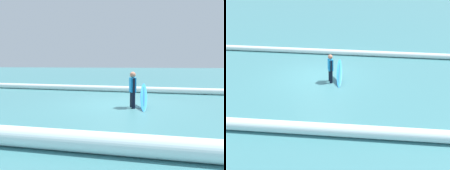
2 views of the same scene
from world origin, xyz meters
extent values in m
plane|color=teal|center=(0.00, 0.00, 0.00)|extent=(143.25, 143.25, 0.00)
cylinder|color=black|center=(-0.60, 0.49, 0.30)|extent=(0.14, 0.14, 0.59)
cylinder|color=black|center=(-0.68, 0.76, 0.30)|extent=(0.14, 0.14, 0.59)
cube|color=#198CD8|center=(-0.64, 0.63, 0.87)|extent=(0.29, 0.38, 0.54)
sphere|color=#BD7359|center=(-0.64, 0.63, 1.24)|extent=(0.22, 0.22, 0.22)
cylinder|color=black|center=(-0.57, 0.42, 0.87)|extent=(0.09, 0.12, 0.53)
cylinder|color=black|center=(-0.70, 0.83, 0.87)|extent=(0.09, 0.09, 0.52)
ellipsoid|color=#268CE5|center=(-1.05, 0.50, 0.42)|extent=(0.33, 1.64, 0.87)
ellipsoid|color=blue|center=(-1.05, 0.50, 0.42)|extent=(0.16, 1.31, 0.71)
cylinder|color=white|center=(-1.86, -3.78, 0.17)|extent=(24.14, 1.98, 0.34)
cylinder|color=white|center=(-1.65, 5.07, 0.21)|extent=(19.47, 0.98, 0.41)
camera|label=1|loc=(-1.39, 8.98, 1.67)|focal=36.28mm
camera|label=2|loc=(-1.89, 12.02, 4.79)|focal=41.63mm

